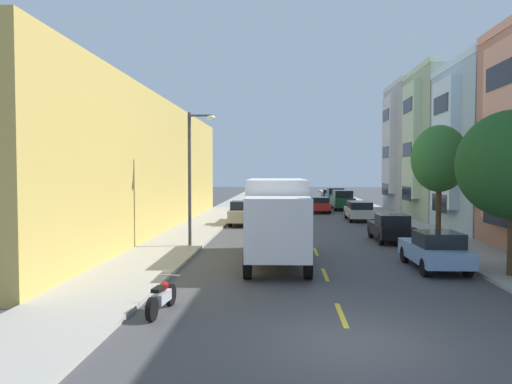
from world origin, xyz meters
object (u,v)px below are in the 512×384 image
at_px(parked_wagon_silver, 359,210).
at_px(parked_hatchback_orange, 258,201).
at_px(moving_red_sedan, 319,204).
at_px(parked_motorcycle, 162,297).
at_px(parked_sedan_burgundy, 259,198).
at_px(street_lamp, 193,168).
at_px(parked_pickup_champagne, 245,213).
at_px(parked_hatchback_sky, 435,250).
at_px(parked_hatchback_black, 391,228).
at_px(delivery_box_truck, 277,215).
at_px(parked_suv_forest, 343,200).
at_px(street_tree_second, 439,159).
at_px(parked_suv_teal, 335,196).
at_px(parked_hatchback_charcoal, 329,195).

xyz_separation_m(parked_wagon_silver, parked_hatchback_orange, (-8.49, 12.94, -0.05)).
bearing_deg(moving_red_sedan, parked_motorcycle, -101.45).
distance_m(parked_wagon_silver, moving_red_sedan, 7.84).
distance_m(parked_wagon_silver, parked_sedan_burgundy, 20.57).
relative_size(street_lamp, parked_pickup_champagne, 1.22).
bearing_deg(parked_hatchback_orange, moving_red_sedan, -42.51).
relative_size(parked_hatchback_sky, parked_hatchback_orange, 1.01).
distance_m(parked_pickup_champagne, parked_motorcycle, 21.72).
relative_size(parked_wagon_silver, parked_hatchback_black, 1.18).
relative_size(delivery_box_truck, parked_hatchback_sky, 1.97).
height_order(delivery_box_truck, parked_pickup_champagne, delivery_box_truck).
bearing_deg(parked_hatchback_black, parked_hatchback_sky, -89.53).
height_order(parked_suv_forest, parked_motorcycle, parked_suv_forest).
bearing_deg(parked_wagon_silver, parked_hatchback_black, -90.35).
xyz_separation_m(street_tree_second, parked_sedan_burgundy, (-10.80, 30.94, -3.66)).
distance_m(parked_hatchback_black, parked_hatchback_orange, 25.61).
bearing_deg(parked_hatchback_orange, parked_sedan_burgundy, 91.97).
relative_size(parked_hatchback_black, parked_hatchback_orange, 1.00).
bearing_deg(parked_motorcycle, parked_hatchback_sky, 34.43).
relative_size(street_lamp, moving_red_sedan, 1.44).
distance_m(delivery_box_truck, moving_red_sedan, 25.08).
xyz_separation_m(parked_suv_teal, parked_motorcycle, (-9.13, -42.95, -0.58)).
relative_size(parked_hatchback_black, moving_red_sedan, 0.89).
distance_m(parked_hatchback_orange, parked_suv_forest, 8.79).
bearing_deg(parked_suv_forest, parked_hatchback_charcoal, 90.19).
bearing_deg(parked_sedan_burgundy, parked_suv_teal, -3.78).
bearing_deg(parked_hatchback_black, parked_wagon_silver, 89.65).
relative_size(delivery_box_truck, parked_suv_teal, 1.65).
relative_size(street_tree_second, moving_red_sedan, 1.33).
xyz_separation_m(parked_pickup_champagne, parked_suv_forest, (8.60, 13.98, 0.16)).
distance_m(parked_suv_forest, moving_red_sedan, 4.21).
bearing_deg(parked_hatchback_charcoal, parked_hatchback_black, -90.09).
relative_size(parked_suv_teal, parked_hatchback_black, 1.20).
distance_m(parked_suv_teal, parked_motorcycle, 43.91).
bearing_deg(parked_pickup_champagne, moving_red_sedan, 60.21).
distance_m(street_tree_second, moving_red_sedan, 20.59).
height_order(parked_suv_teal, parked_motorcycle, parked_suv_teal).
height_order(parked_wagon_silver, parked_hatchback_black, same).
relative_size(parked_hatchback_orange, moving_red_sedan, 0.89).
distance_m(parked_hatchback_sky, moving_red_sedan, 26.25).
height_order(parked_wagon_silver, parked_hatchback_orange, same).
bearing_deg(parked_hatchback_charcoal, street_lamp, -104.71).
xyz_separation_m(parked_suv_forest, parked_motorcycle, (-9.07, -35.69, -0.58)).
bearing_deg(parked_motorcycle, parked_sedan_burgundy, 89.54).
bearing_deg(parked_pickup_champagne, parked_wagon_silver, 20.34).
bearing_deg(parked_hatchback_black, parked_suv_teal, 89.68).
bearing_deg(delivery_box_truck, parked_pickup_champagne, 99.88).
bearing_deg(parked_wagon_silver, moving_red_sedan, 108.49).
bearing_deg(street_tree_second, parked_suv_forest, 95.13).
bearing_deg(parked_hatchback_black, parked_sedan_burgundy, 106.08).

